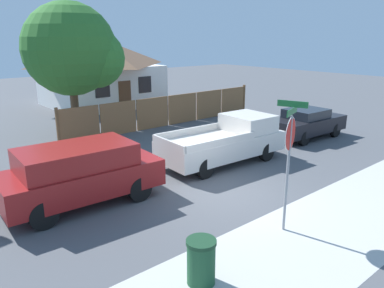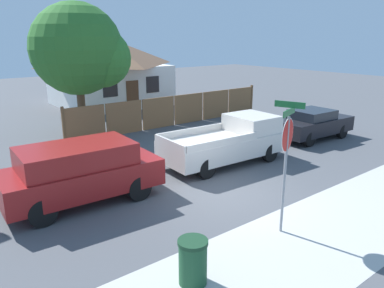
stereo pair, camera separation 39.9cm
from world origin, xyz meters
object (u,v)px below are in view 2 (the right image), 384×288
oak_tree (82,51)px  trash_bin (193,261)px  orange_pickup (230,141)px  stop_sign (287,146)px  red_suv (81,171)px  house (109,70)px  parked_sedan (313,124)px

oak_tree → trash_bin: (-3.45, -13.19, -3.60)m
orange_pickup → stop_sign: size_ratio=1.55×
stop_sign → red_suv: bearing=104.3°
red_suv → trash_bin: 5.10m
trash_bin → oak_tree: bearing=75.3°
stop_sign → trash_bin: (-3.06, -0.24, -1.79)m
red_suv → trash_bin: bearing=-84.9°
house → trash_bin: 21.60m
house → red_suv: 17.08m
house → red_suv: (-8.32, -14.85, -1.46)m
oak_tree → parked_sedan: size_ratio=1.56×
red_suv → orange_pickup: size_ratio=0.89×
oak_tree → trash_bin: 14.10m
oak_tree → parked_sedan: oak_tree is taller
orange_pickup → house: bearing=84.1°
parked_sedan → stop_sign: size_ratio=1.23×
trash_bin → house: bearing=67.9°
orange_pickup → trash_bin: size_ratio=5.41×
orange_pickup → parked_sedan: size_ratio=1.26×
parked_sedan → trash_bin: (-11.40, -5.07, -0.27)m
red_suv → oak_tree: bearing=68.5°
parked_sedan → trash_bin: bearing=-153.2°
red_suv → trash_bin: red_suv is taller
stop_sign → parked_sedan: bearing=10.3°
house → orange_pickup: size_ratio=1.46×
house → red_suv: house is taller
house → orange_pickup: (-2.26, -14.86, -1.60)m
orange_pickup → stop_sign: 5.75m
house → orange_pickup: 15.12m
oak_tree → parked_sedan: bearing=-45.6°
orange_pickup → stop_sign: (-2.78, -4.82, 1.43)m
house → oak_tree: oak_tree is taller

